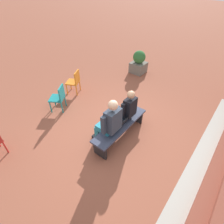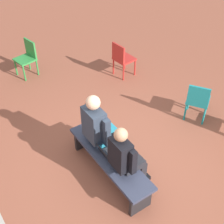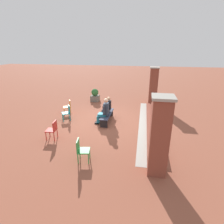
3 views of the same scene
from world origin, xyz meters
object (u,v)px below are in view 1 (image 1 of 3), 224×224
person_student (126,109)px  planter (139,63)px  plastic_chair_near_bench_left (59,97)px  plastic_chair_far_left (75,81)px  laptop (121,123)px  person_adult (109,122)px  bench (120,127)px

person_student → planter: person_student is taller
plastic_chair_near_bench_left → planter: bearing=172.0°
plastic_chair_far_left → planter: size_ratio=0.89×
laptop → plastic_chair_far_left: (-0.77, -2.56, -0.02)m
person_adult → plastic_chair_far_left: 2.73m
person_student → plastic_chair_near_bench_left: (0.55, -2.12, -0.21)m
person_adult → plastic_chair_far_left: (-1.12, -2.48, -0.26)m
plastic_chair_near_bench_left → person_student: bearing=104.5°
plastic_chair_near_bench_left → planter: 3.80m
bench → plastic_chair_near_bench_left: plastic_chair_near_bench_left is taller
laptop → bench: bearing=-145.5°
bench → planter: 3.92m
person_student → plastic_chair_far_left: size_ratio=1.53×
person_adult → plastic_chair_near_bench_left: (-0.15, -2.11, -0.26)m
bench → laptop: bearing=34.5°
bench → plastic_chair_near_bench_left: size_ratio=2.14×
plastic_chair_near_bench_left → plastic_chair_far_left: (-0.97, -0.37, 0.00)m
bench → person_student: (-0.33, -0.06, 0.34)m
person_adult → person_student: bearing=179.5°
bench → person_student: person_student is taller
bench → plastic_chair_far_left: (-0.75, -2.55, 0.13)m
person_student → person_adult: 0.70m
person_student → person_adult: person_adult is taller
person_adult → plastic_chair_far_left: person_adult is taller
person_adult → laptop: size_ratio=4.38×
bench → person_adult: size_ratio=1.29×
person_adult → laptop: person_adult is taller
bench → laptop: laptop is taller
laptop → plastic_chair_far_left: 2.68m
person_student → laptop: 0.41m
person_adult → planter: person_adult is taller
bench → person_student: size_ratio=1.40×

